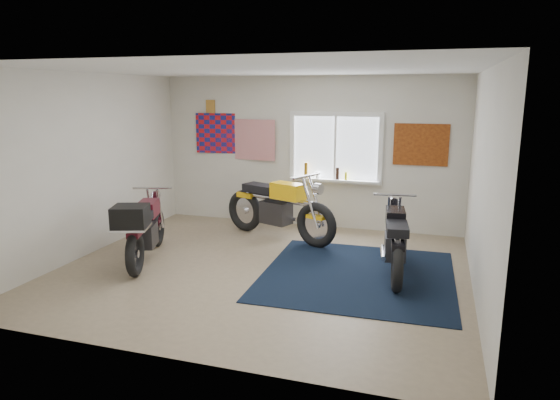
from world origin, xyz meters
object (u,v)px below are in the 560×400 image
(yellow_triumph, at_px, (278,209))
(black_chrome_bike, at_px, (395,242))
(maroon_tourer, at_px, (143,228))
(navy_rug, at_px, (358,275))

(yellow_triumph, height_order, black_chrome_bike, yellow_triumph)
(maroon_tourer, bearing_deg, navy_rug, -100.59)
(yellow_triumph, distance_m, black_chrome_bike, 2.28)
(yellow_triumph, xyz_separation_m, black_chrome_bike, (2.00, -1.08, -0.06))
(navy_rug, bearing_deg, yellow_triumph, 139.29)
(navy_rug, bearing_deg, maroon_tourer, -171.78)
(maroon_tourer, bearing_deg, yellow_triumph, -58.07)
(black_chrome_bike, bearing_deg, navy_rug, 112.09)
(yellow_triumph, bearing_deg, black_chrome_bike, -6.95)
(navy_rug, distance_m, black_chrome_bike, 0.67)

